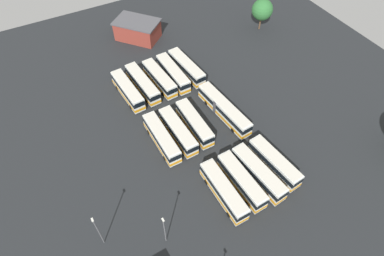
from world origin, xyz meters
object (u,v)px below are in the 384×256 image
at_px(bus_row0_slot1, 143,84).
at_px(depot_building, 138,30).
at_px(lamp_post_near_entrance, 164,230).
at_px(tree_northwest, 262,10).
at_px(bus_row1_slot0, 162,138).
at_px(bus_row1_slot1, 178,131).
at_px(bus_row0_slot0, 128,90).
at_px(bus_row0_slot3, 173,73).
at_px(bus_row0_slot4, 186,67).
at_px(bus_row0_slot2, 160,78).
at_px(bus_row1_slot4, 224,109).
at_px(bus_row2_slot3, 258,173).
at_px(lamp_post_far_corner, 98,231).
at_px(bus_row2_slot1, 224,191).
at_px(bus_row2_slot2, 242,181).
at_px(bus_row1_slot2, 194,123).
at_px(bus_row2_slot4, 274,163).

bearing_deg(bus_row0_slot1, depot_building, 160.34).
xyz_separation_m(lamp_post_near_entrance, tree_northwest, (-40.88, 47.83, 1.38)).
relative_size(bus_row1_slot0, bus_row1_slot1, 1.02).
xyz_separation_m(bus_row0_slot0, bus_row1_slot1, (15.46, 4.36, -0.00)).
height_order(bus_row0_slot3, bus_row0_slot4, same).
bearing_deg(bus_row0_slot0, bus_row1_slot0, 3.02).
height_order(bus_row0_slot2, tree_northwest, tree_northwest).
distance_m(bus_row1_slot4, bus_row2_slot3, 16.29).
height_order(lamp_post_far_corner, lamp_post_near_entrance, lamp_post_far_corner).
bearing_deg(bus_row2_slot1, bus_row2_slot2, 92.48).
relative_size(bus_row0_slot0, bus_row2_slot1, 1.02).
height_order(bus_row1_slot0, lamp_post_near_entrance, lamp_post_near_entrance).
height_order(bus_row0_slot1, bus_row0_slot3, same).
bearing_deg(bus_row1_slot2, bus_row0_slot4, 157.24).
xyz_separation_m(bus_row1_slot0, bus_row2_slot3, (15.28, 11.58, 0.00)).
distance_m(bus_row0_slot3, bus_row2_slot4, 31.12).
relative_size(bus_row2_slot3, tree_northwest, 1.46).
bearing_deg(bus_row1_slot4, bus_row0_slot1, -142.55).
distance_m(bus_row1_slot2, lamp_post_near_entrance, 23.56).
xyz_separation_m(bus_row0_slot3, tree_northwest, (-7.36, 29.78, 3.73)).
distance_m(bus_row1_slot0, bus_row1_slot2, 7.36).
bearing_deg(bus_row0_slot0, bus_row1_slot2, 28.29).
relative_size(bus_row1_slot0, bus_row2_slot4, 1.02).
distance_m(bus_row0_slot3, bus_row1_slot1, 17.23).
xyz_separation_m(bus_row0_slot4, bus_row1_slot0, (16.21, -14.02, -0.00)).
height_order(bus_row2_slot4, lamp_post_near_entrance, lamp_post_near_entrance).
bearing_deg(lamp_post_far_corner, bus_row0_slot2, 141.18).
xyz_separation_m(bus_row0_slot2, depot_building, (-19.31, 2.80, 0.59)).
distance_m(bus_row1_slot1, lamp_post_near_entrance, 21.09).
bearing_deg(bus_row0_slot2, bus_row2_slot4, 15.64).
height_order(bus_row0_slot4, depot_building, depot_building).
bearing_deg(bus_row1_slot1, bus_row0_slot3, 156.70).
bearing_deg(lamp_post_near_entrance, lamp_post_far_corner, -117.05).
bearing_deg(depot_building, bus_row1_slot0, -15.47).
bearing_deg(bus_row1_slot0, lamp_post_near_entrance, -23.52).
height_order(bus_row0_slot2, bus_row2_slot2, same).
bearing_deg(depot_building, bus_row2_slot4, 6.59).
height_order(bus_row0_slot4, bus_row1_slot1, same).
distance_m(bus_row0_slot3, bus_row1_slot4, 15.67).
bearing_deg(lamp_post_near_entrance, bus_row0_slot3, 151.70).
bearing_deg(bus_row2_slot1, bus_row1_slot2, 169.09).
relative_size(bus_row2_slot2, lamp_post_far_corner, 1.39).
xyz_separation_m(bus_row1_slot1, lamp_post_near_entrance, (17.70, -11.24, 2.35)).
bearing_deg(bus_row0_slot0, bus_row2_slot4, 28.20).
distance_m(bus_row0_slot3, depot_building, 19.18).
height_order(bus_row1_slot1, tree_northwest, tree_northwest).
relative_size(bus_row0_slot1, bus_row1_slot0, 1.04).
relative_size(bus_row1_slot2, lamp_post_near_entrance, 1.49).
xyz_separation_m(bus_row1_slot2, lamp_post_near_entrance, (17.98, -15.05, 2.35)).
bearing_deg(bus_row0_slot4, lamp_post_far_corner, -45.93).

